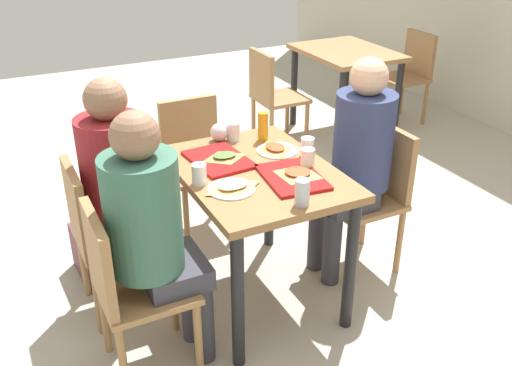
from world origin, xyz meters
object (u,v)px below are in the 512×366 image
background_table (346,65)px  chair_near_left (100,229)px  plastic_cup_a (307,147)px  handbag (91,253)px  person_in_red (123,179)px  foil_bundle (219,132)px  soda_can (302,193)px  plastic_cup_d (308,158)px  condiment_bottle (263,126)px  paper_plate_center (277,151)px  chair_far_side (374,188)px  pizza_slice_a (224,156)px  pizza_slice_b (298,173)px  tray_red_far (292,177)px  main_table (256,191)px  plastic_cup_b (199,174)px  pizza_slice_d (233,186)px  person_in_brown_jacket (153,226)px  person_far_side (357,153)px  chair_left_end (195,156)px  paper_plate_near_edge (231,189)px  background_chair_far (410,71)px  chair_near_right (126,282)px  pizza_slice_c (275,148)px  tray_red_near (219,160)px  plastic_cup_c (233,132)px

background_table → chair_near_left: bearing=-58.3°
plastic_cup_a → handbag: 1.39m
person_in_red → foil_bundle: size_ratio=12.52×
foil_bundle → plastic_cup_a: bearing=40.0°
soda_can → person_in_red: bearing=-136.4°
plastic_cup_d → condiment_bottle: size_ratio=0.62×
paper_plate_center → chair_far_side: bearing=75.1°
pizza_slice_a → pizza_slice_b: size_ratio=0.73×
tray_red_far → pizza_slice_a: (-0.33, -0.21, 0.02)m
pizza_slice_a → foil_bundle: (-0.25, 0.08, 0.03)m
main_table → condiment_bottle: condiment_bottle is taller
condiment_bottle → background_table: condiment_bottle is taller
pizza_slice_a → plastic_cup_b: 0.28m
pizza_slice_d → soda_can: bearing=38.3°
person_in_brown_jacket → plastic_cup_d: size_ratio=12.52×
person_far_side → plastic_cup_a: person_far_side is taller
person_far_side → plastic_cup_b: 0.92m
pizza_slice_a → plastic_cup_d: 0.42m
main_table → pizza_slice_d: pizza_slice_d is taller
chair_left_end → pizza_slice_b: 1.09m
chair_left_end → paper_plate_near_edge: chair_left_end is taller
main_table → person_in_red: size_ratio=0.78×
handbag → background_chair_far: bearing=110.2°
chair_left_end → foil_bundle: (0.46, -0.02, 0.33)m
main_table → pizza_slice_a: bearing=-148.4°
plastic_cup_b → plastic_cup_d: size_ratio=1.00×
pizza_slice_b → chair_near_right: bearing=-85.5°
pizza_slice_c → soda_can: (0.57, -0.17, 0.04)m
background_table → tray_red_near: bearing=-49.4°
chair_left_end → soda_can: size_ratio=6.90×
main_table → handbag: 1.09m
soda_can → pizza_slice_b: bearing=153.8°
condiment_bottle → background_table: size_ratio=0.18×
paper_plate_near_edge → plastic_cup_d: (-0.05, 0.43, 0.05)m
plastic_cup_b → chair_left_end: bearing=161.0°
paper_plate_near_edge → chair_far_side: bearing=98.8°
person_far_side → tray_red_near: (-0.17, -0.73, 0.04)m
pizza_slice_d → plastic_cup_b: (-0.12, -0.12, 0.03)m
plastic_cup_b → paper_plate_center: bearing=108.6°
plastic_cup_a → tray_red_near: bearing=-108.6°
tray_red_far → condiment_bottle: bearing=169.5°
plastic_cup_c → plastic_cup_a: bearing=34.8°
pizza_slice_b → pizza_slice_c: 0.33m
chair_near_right → person_in_brown_jacket: 0.28m
main_table → plastic_cup_a: bearing=94.5°
pizza_slice_a → plastic_cup_d: plastic_cup_d is taller
chair_near_left → pizza_slice_d: size_ratio=3.99×
person_far_side → pizza_slice_b: 0.50m
handbag → background_table: (-1.20, 2.53, 0.50)m
chair_far_side → plastic_cup_c: size_ratio=8.42×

